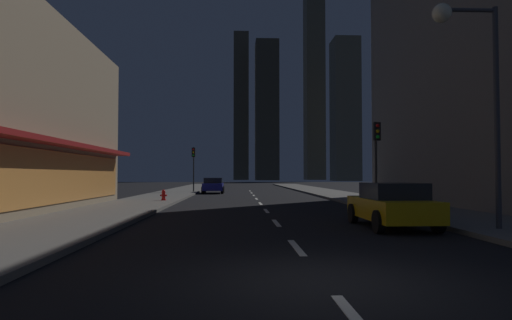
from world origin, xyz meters
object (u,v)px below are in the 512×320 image
Objects in this scene: car_parked_far at (213,185)px; street_lamp_right at (469,60)px; traffic_light_far_left at (194,159)px; traffic_light_near_right at (377,145)px; fire_hydrant_far_left at (164,195)px; car_parked_near at (392,205)px.

street_lamp_right is (8.98, -28.44, 4.33)m from car_parked_far.
traffic_light_near_right is at bearing -61.42° from traffic_light_far_left.
street_lamp_right is at bearing -52.42° from fire_hydrant_far_left.
traffic_light_near_right is (11.40, -5.83, 2.74)m from fire_hydrant_far_left.
car_parked_far is at bearing 80.53° from fire_hydrant_far_left.
car_parked_near is 1.01× the size of traffic_light_near_right.
street_lamp_right is (11.28, -14.66, 4.61)m from fire_hydrant_far_left.
traffic_light_far_left is at bearing 88.40° from fire_hydrant_far_left.
car_parked_near is 6.48× the size of fire_hydrant_far_left.
car_parked_near is 4.92m from street_lamp_right.
street_lamp_right reaches higher than fire_hydrant_far_left.
traffic_light_near_right is at bearing 89.22° from street_lamp_right.
traffic_light_far_left is at bearing 108.32° from car_parked_near.
traffic_light_near_right reaches higher than fire_hydrant_far_left.
traffic_light_near_right and traffic_light_far_left have the same top height.
car_parked_far reaches higher than fire_hydrant_far_left.
car_parked_far is at bearing 104.98° from car_parked_near.
car_parked_far is at bearing 107.52° from street_lamp_right.
traffic_light_near_right is 0.64× the size of street_lamp_right.
car_parked_far is 1.01× the size of traffic_light_near_right.
traffic_light_far_left reaches higher than fire_hydrant_far_left.
car_parked_far is 6.48× the size of fire_hydrant_far_left.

